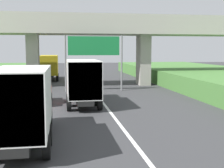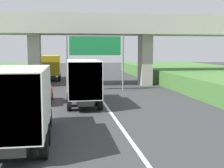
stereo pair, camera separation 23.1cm
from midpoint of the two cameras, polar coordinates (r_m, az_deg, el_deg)
name	(u,v)px [view 1 (the left image)]	position (r m, az deg, el deg)	size (l,w,h in m)	color
lane_centre_stripe	(97,94)	(28.80, -3.09, -1.97)	(0.20, 97.77, 0.01)	white
overpass_bridge	(90,32)	(35.74, -4.40, 9.60)	(40.00, 4.80, 8.15)	#ADA89E
overhead_highway_sign	(94,50)	(30.91, -3.62, 6.41)	(5.88, 0.18, 5.65)	slate
truck_white	(82,80)	(23.32, -5.88, 0.81)	(2.44, 7.30, 3.44)	black
truck_silver	(24,101)	(14.23, -16.62, -3.01)	(2.44, 7.30, 3.44)	black
truck_yellow	(50,66)	(43.61, -11.75, 3.30)	(2.44, 7.30, 3.44)	black
car_red	(39,92)	(24.74, -13.73, -1.53)	(1.86, 4.10, 1.72)	red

